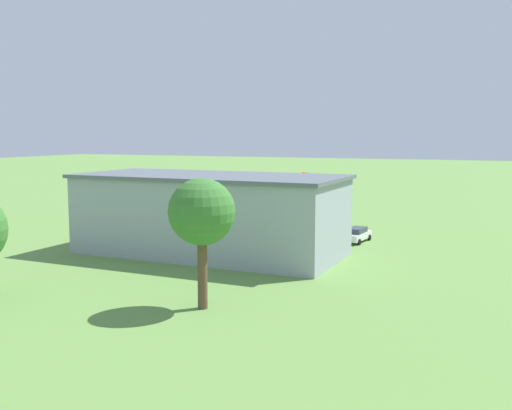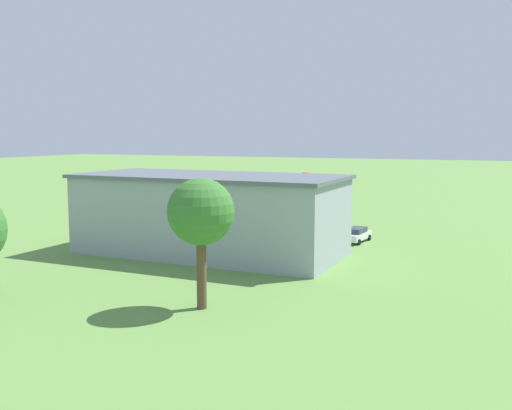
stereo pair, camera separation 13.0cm
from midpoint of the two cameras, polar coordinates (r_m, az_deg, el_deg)
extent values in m
plane|color=#608C42|center=(85.18, 2.02, -0.92)|extent=(400.00, 400.00, 0.00)
cube|color=#99A3AD|center=(56.96, -4.47, -1.08)|extent=(25.48, 11.71, 7.40)
cube|color=slate|center=(56.55, -4.51, 2.81)|extent=(26.10, 12.32, 0.35)
cube|color=#384251|center=(61.97, -1.96, -1.04)|extent=(8.83, 0.37, 6.06)
cylinder|color=#B21E1E|center=(78.26, 0.64, 1.10)|extent=(3.26, 6.03, 1.74)
cone|color=black|center=(75.98, -1.12, 0.63)|extent=(0.98, 1.00, 0.82)
cube|color=silver|center=(77.79, 0.28, 0.89)|extent=(9.07, 4.61, 0.26)
cube|color=silver|center=(77.29, 0.01, 1.90)|extent=(9.07, 4.61, 0.26)
cube|color=#B21E1E|center=(79.98, 1.93, 2.18)|extent=(0.56, 1.19, 1.42)
cube|color=silver|center=(80.15, 1.99, 1.46)|extent=(2.75, 1.81, 0.18)
cylinder|color=black|center=(78.76, -0.08, 0.16)|extent=(0.37, 0.65, 0.64)
cylinder|color=black|center=(77.43, 0.91, 0.04)|extent=(0.37, 0.65, 0.64)
cylinder|color=#332D28|center=(79.66, -1.37, 1.54)|extent=(0.17, 0.26, 1.46)
cylinder|color=#332D28|center=(75.47, 1.74, 1.24)|extent=(0.17, 0.26, 1.46)
cube|color=white|center=(64.26, 9.85, -2.98)|extent=(2.29, 4.87, 0.70)
cube|color=#2D3842|center=(64.16, 9.86, -2.43)|extent=(1.83, 2.80, 0.55)
cylinder|color=black|center=(62.56, 10.06, -3.58)|extent=(0.30, 0.66, 0.64)
cylinder|color=black|center=(63.16, 8.60, -3.45)|extent=(0.30, 0.66, 0.64)
cylinder|color=black|center=(65.52, 11.04, -3.13)|extent=(0.30, 0.66, 0.64)
cylinder|color=black|center=(66.09, 9.64, -3.01)|extent=(0.30, 0.66, 0.64)
cube|color=#1E6B38|center=(74.24, -10.00, -1.63)|extent=(1.92, 4.12, 0.77)
cube|color=#2D3842|center=(74.15, -10.01, -1.13)|extent=(1.60, 2.34, 0.54)
cylinder|color=black|center=(72.72, -9.95, -2.12)|extent=(0.26, 0.65, 0.64)
cylinder|color=black|center=(73.54, -11.08, -2.04)|extent=(0.26, 0.65, 0.64)
cylinder|color=black|center=(75.08, -8.93, -1.81)|extent=(0.26, 0.65, 0.64)
cylinder|color=black|center=(75.88, -10.03, -1.74)|extent=(0.26, 0.65, 0.64)
cube|color=black|center=(79.37, -14.06, -1.18)|extent=(1.73, 4.28, 0.78)
cube|color=#2D3842|center=(79.29, -14.07, -0.72)|extent=(1.52, 2.40, 0.52)
cylinder|color=black|center=(77.77, -14.20, -1.64)|extent=(0.22, 0.64, 0.64)
cylinder|color=black|center=(78.82, -15.19, -1.56)|extent=(0.22, 0.64, 0.64)
cylinder|color=black|center=(80.07, -12.93, -1.36)|extent=(0.22, 0.64, 0.64)
cylinder|color=black|center=(81.09, -13.91, -1.29)|extent=(0.22, 0.64, 0.64)
cylinder|color=#3F3F47|center=(73.73, -6.26, -1.87)|extent=(0.42, 0.42, 0.79)
cylinder|color=beige|center=(73.63, -6.26, -1.35)|extent=(0.50, 0.50, 0.56)
sphere|color=#9E704C|center=(73.58, -6.27, -1.05)|extent=(0.21, 0.21, 0.21)
cylinder|color=#72338C|center=(70.62, 3.02, -2.20)|extent=(0.45, 0.45, 0.87)
cylinder|color=#3F3F47|center=(70.50, 3.03, -1.60)|extent=(0.53, 0.53, 0.62)
sphere|color=#D8AD84|center=(70.44, 3.03, -1.26)|extent=(0.24, 0.24, 0.24)
cylinder|color=#72338C|center=(66.70, 6.83, -2.79)|extent=(0.43, 0.43, 0.83)
cylinder|color=#B23333|center=(66.59, 6.84, -2.19)|extent=(0.51, 0.51, 0.59)
sphere|color=#D8AD84|center=(66.52, 6.84, -1.85)|extent=(0.22, 0.22, 0.22)
cylinder|color=brown|center=(39.26, -5.24, -6.36)|extent=(0.66, 0.66, 5.21)
sphere|color=#38722D|center=(38.55, -5.30, -0.64)|extent=(4.46, 4.46, 4.46)
cylinder|color=silver|center=(101.06, 5.34, 1.75)|extent=(0.12, 0.12, 5.14)
cone|color=orange|center=(101.09, 4.98, 3.13)|extent=(1.42, 0.99, 0.60)
camera|label=1|loc=(0.07, -89.95, 0.01)|focal=41.04mm
camera|label=2|loc=(0.07, 90.05, -0.01)|focal=41.04mm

